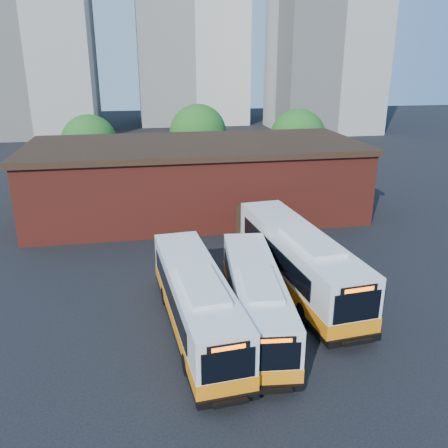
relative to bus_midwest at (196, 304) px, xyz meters
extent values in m
plane|color=black|center=(2.38, -0.52, -1.55)|extent=(220.00, 220.00, 0.00)
cube|color=silver|center=(0.00, 0.04, 0.23)|extent=(3.59, 12.19, 2.85)
cube|color=orange|center=(0.00, 0.04, -0.60)|extent=(3.65, 12.25, 0.70)
cube|color=black|center=(0.00, 0.04, -1.10)|extent=(3.63, 12.24, 0.25)
cube|color=black|center=(0.52, -5.98, 0.50)|extent=(2.17, 0.25, 1.35)
cube|color=black|center=(0.52, -5.99, 1.33)|extent=(1.70, 0.21, 0.32)
cube|color=#FF5905|center=(0.53, -6.02, 1.33)|extent=(1.35, 0.14, 0.18)
cube|color=black|center=(0.53, -6.04, -1.10)|extent=(2.56, 0.36, 0.32)
cube|color=black|center=(0.55, -6.27, -1.00)|extent=(1.48, 0.51, 0.06)
cube|color=black|center=(0.56, -6.45, -0.93)|extent=(1.45, 0.17, 0.18)
cube|color=black|center=(-1.33, 0.32, 0.50)|extent=(0.87, 9.34, 1.05)
cube|color=black|center=(1.26, 0.55, 0.50)|extent=(0.87, 9.34, 1.05)
cube|color=silver|center=(0.13, -1.46, 1.75)|extent=(2.10, 4.34, 0.22)
cylinder|color=black|center=(-0.86, -3.46, -1.05)|extent=(0.41, 1.03, 1.00)
cylinder|color=black|center=(1.45, -3.25, -1.05)|extent=(0.41, 1.03, 1.00)
cylinder|color=black|center=(-1.43, 3.13, -1.05)|extent=(0.41, 1.03, 1.00)
cylinder|color=black|center=(0.87, 3.33, -1.05)|extent=(0.41, 1.03, 1.00)
cube|color=silver|center=(3.10, 0.07, 0.12)|extent=(3.51, 11.48, 2.68)
cube|color=orange|center=(3.10, 0.07, -0.66)|extent=(3.56, 11.53, 0.66)
cube|color=black|center=(3.10, 0.07, -1.13)|extent=(3.55, 11.52, 0.24)
cube|color=black|center=(2.54, -5.58, 0.38)|extent=(2.04, 0.26, 1.27)
cube|color=black|center=(2.54, -5.59, 1.16)|extent=(1.60, 0.21, 0.30)
cube|color=#FF5905|center=(2.54, -5.62, 1.16)|extent=(1.27, 0.14, 0.17)
cube|color=black|center=(2.53, -5.64, -1.13)|extent=(2.40, 0.37, 0.30)
cube|color=black|center=(2.51, -5.85, -1.03)|extent=(1.39, 0.49, 0.06)
cube|color=black|center=(2.50, -6.02, -0.97)|extent=(1.36, 0.17, 0.17)
cube|color=black|center=(1.92, 0.57, 0.38)|extent=(0.92, 8.78, 0.99)
cube|color=black|center=(4.36, 0.33, 0.38)|extent=(0.92, 8.78, 0.99)
cube|color=silver|center=(2.96, -1.33, 1.56)|extent=(2.02, 4.10, 0.21)
cylinder|color=black|center=(1.70, -3.01, -1.08)|extent=(0.39, 0.97, 0.94)
cylinder|color=black|center=(3.87, -3.22, -1.08)|extent=(0.39, 0.97, 0.94)
cylinder|color=black|center=(2.32, 3.18, -1.08)|extent=(0.39, 0.97, 0.94)
cylinder|color=black|center=(4.48, 2.96, -1.08)|extent=(0.39, 0.97, 0.94)
cube|color=silver|center=(6.56, 3.73, 0.43)|extent=(4.15, 13.62, 3.18)
cube|color=orange|center=(6.56, 3.73, -0.49)|extent=(4.21, 13.68, 0.78)
cube|color=black|center=(6.56, 3.73, -1.05)|extent=(4.19, 13.67, 0.28)
cube|color=black|center=(7.22, -2.97, 0.74)|extent=(2.42, 0.30, 1.51)
cube|color=black|center=(7.22, -2.98, 1.67)|extent=(1.90, 0.25, 0.36)
cube|color=#FF5905|center=(7.23, -3.02, 1.67)|extent=(1.50, 0.17, 0.20)
cube|color=black|center=(7.23, -3.04, -1.05)|extent=(2.85, 0.43, 0.36)
cube|color=black|center=(7.25, -3.30, -0.94)|extent=(1.65, 0.58, 0.07)
cube|color=black|center=(7.27, -3.50, -0.86)|extent=(1.62, 0.20, 0.20)
cube|color=black|center=(5.07, 4.03, 0.74)|extent=(1.08, 10.41, 1.17)
cube|color=black|center=(7.97, 4.32, 0.74)|extent=(1.08, 10.41, 1.17)
cube|color=silver|center=(6.73, 2.06, 2.14)|extent=(2.39, 4.86, 0.25)
cylinder|color=black|center=(5.65, -0.18, -0.99)|extent=(0.47, 1.15, 1.12)
cylinder|color=black|center=(8.22, 0.08, -0.99)|extent=(0.47, 1.15, 1.12)
cylinder|color=black|center=(4.93, 7.16, -0.99)|extent=(0.47, 1.15, 1.12)
cylinder|color=black|center=(7.50, 7.41, -0.99)|extent=(0.47, 1.15, 1.12)
imported|color=#131B38|center=(3.89, -2.94, -0.58)|extent=(0.62, 0.80, 1.94)
cube|color=maroon|center=(2.38, 19.48, 1.45)|extent=(28.00, 12.00, 6.00)
cube|color=black|center=(2.38, 19.48, 4.60)|extent=(28.60, 12.60, 0.50)
cube|color=black|center=(5.38, 13.45, -0.35)|extent=(1.20, 0.08, 2.40)
cylinder|color=#382314|center=(-7.62, 31.48, -0.20)|extent=(0.36, 0.36, 2.70)
sphere|color=#175016|center=(-7.62, 31.48, 3.10)|extent=(6.00, 6.00, 6.00)
cylinder|color=#382314|center=(4.38, 33.48, -0.07)|extent=(0.36, 0.36, 2.95)
sphere|color=#175016|center=(4.38, 33.48, 3.53)|extent=(6.56, 6.56, 6.56)
cylinder|color=#382314|center=(15.38, 30.48, -0.15)|extent=(0.36, 0.36, 2.81)
sphere|color=#175016|center=(15.38, 30.48, 3.29)|extent=(6.24, 6.24, 6.24)
camera|label=1|loc=(-2.37, -21.16, 11.78)|focal=38.00mm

